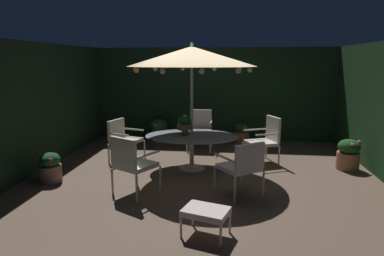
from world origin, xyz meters
name	(u,v)px	position (x,y,z in m)	size (l,w,h in m)	color
ground_plane	(204,175)	(0.00, 0.00, -0.01)	(7.23, 6.73, 0.02)	brown
hedge_backdrop_rear	(214,94)	(0.00, 3.21, 1.28)	(7.23, 0.30, 2.56)	#1A311E
hedge_backdrop_left	(33,107)	(-3.47, 0.00, 1.28)	(0.30, 6.73, 2.56)	#1C311E
patio_dining_table	(192,140)	(-0.27, 0.29, 0.62)	(1.90, 1.41, 0.72)	beige
patio_umbrella	(192,57)	(-0.27, 0.29, 2.28)	(2.51, 2.51, 2.55)	beige
centerpiece_planter	(185,123)	(-0.41, 0.30, 0.95)	(0.31, 0.31, 0.42)	#7F6749
patio_chair_north	(131,161)	(-1.09, -1.17, 0.59)	(0.81, 0.80, 1.00)	silver
patio_chair_northeast	(243,164)	(0.71, -1.06, 0.56)	(0.83, 0.83, 0.94)	beige
patio_chair_east	(266,137)	(1.27, 0.96, 0.56)	(0.80, 0.77, 1.01)	silver
patio_chair_southeast	(200,126)	(-0.26, 1.96, 0.58)	(0.61, 0.58, 0.98)	beige
patio_chair_south	(123,137)	(-1.87, 0.75, 0.54)	(0.73, 0.76, 0.91)	beige
ottoman_footrest	(206,213)	(0.22, -2.34, 0.31)	(0.65, 0.54, 0.36)	silver
potted_plant_right_far	(159,129)	(-1.48, 2.68, 0.33)	(0.47, 0.47, 0.62)	tan
potted_plant_left_far	(242,132)	(0.82, 2.87, 0.26)	(0.43, 0.43, 0.53)	#B06B41
potted_plant_left_near	(348,154)	(2.92, 0.68, 0.32)	(0.45, 0.45, 0.63)	#A7674C
potted_plant_right_near	(50,167)	(-2.77, -0.74, 0.28)	(0.40, 0.40, 0.55)	#876553
potted_plant_front_corner	(193,129)	(-0.53, 2.88, 0.31)	(0.49, 0.49, 0.58)	tan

